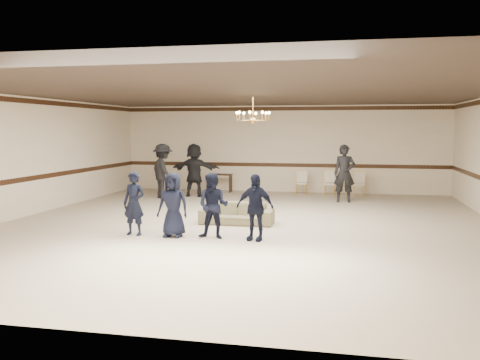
% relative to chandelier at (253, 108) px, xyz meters
% --- Properties ---
extents(room, '(12.01, 14.01, 3.21)m').
position_rel_chandelier_xyz_m(room, '(0.00, -1.00, -1.28)').
color(room, '#B8A78D').
rests_on(room, ground).
extents(chair_rail, '(12.00, 0.02, 0.14)m').
position_rel_chandelier_xyz_m(chair_rail, '(0.00, 5.99, -1.88)').
color(chair_rail, '#371D10').
rests_on(chair_rail, wall_back).
extents(crown_molding, '(12.00, 0.02, 0.14)m').
position_rel_chandelier_xyz_m(crown_molding, '(0.00, 5.99, 0.21)').
color(crown_molding, '#371D10').
rests_on(crown_molding, wall_back).
extents(chandelier, '(0.94, 0.94, 0.89)m').
position_rel_chandelier_xyz_m(chandelier, '(0.00, 0.00, 0.00)').
color(chandelier, gold).
rests_on(chandelier, ceiling).
extents(boy_a, '(0.56, 0.41, 1.40)m').
position_rel_chandelier_xyz_m(boy_a, '(-2.16, -2.68, -2.17)').
color(boy_a, black).
rests_on(boy_a, floor).
extents(boy_b, '(0.71, 0.48, 1.40)m').
position_rel_chandelier_xyz_m(boy_b, '(-1.26, -2.68, -2.17)').
color(boy_b, black).
rests_on(boy_b, floor).
extents(boy_c, '(0.72, 0.58, 1.40)m').
position_rel_chandelier_xyz_m(boy_c, '(-0.36, -2.68, -2.17)').
color(boy_c, black).
rests_on(boy_c, floor).
extents(boy_d, '(0.87, 0.49, 1.40)m').
position_rel_chandelier_xyz_m(boy_d, '(0.54, -2.68, -2.17)').
color(boy_d, black).
rests_on(boy_d, floor).
extents(settee, '(1.80, 0.70, 0.53)m').
position_rel_chandelier_xyz_m(settee, '(-0.23, -0.89, -2.61)').
color(settee, '#7A7251').
rests_on(settee, floor).
extents(adult_left, '(1.32, 1.33, 1.84)m').
position_rel_chandelier_xyz_m(adult_left, '(-3.68, 3.29, -1.95)').
color(adult_left, black).
rests_on(adult_left, floor).
extents(adult_mid, '(1.73, 0.63, 1.84)m').
position_rel_chandelier_xyz_m(adult_mid, '(-2.78, 3.99, -1.95)').
color(adult_mid, black).
rests_on(adult_mid, floor).
extents(adult_right, '(0.70, 0.48, 1.84)m').
position_rel_chandelier_xyz_m(adult_right, '(2.32, 3.59, -1.95)').
color(adult_right, black).
rests_on(adult_right, floor).
extents(banquet_chair_left, '(0.44, 0.44, 0.85)m').
position_rel_chandelier_xyz_m(banquet_chair_left, '(0.81, 5.24, -2.45)').
color(banquet_chair_left, beige).
rests_on(banquet_chair_left, floor).
extents(banquet_chair_mid, '(0.43, 0.43, 0.85)m').
position_rel_chandelier_xyz_m(banquet_chair_mid, '(1.81, 5.24, -2.45)').
color(banquet_chair_mid, beige).
rests_on(banquet_chair_mid, floor).
extents(banquet_chair_right, '(0.42, 0.42, 0.85)m').
position_rel_chandelier_xyz_m(banquet_chair_right, '(2.81, 5.24, -2.45)').
color(banquet_chair_right, beige).
rests_on(banquet_chair_right, floor).
extents(console_table, '(0.83, 0.40, 0.68)m').
position_rel_chandelier_xyz_m(console_table, '(-2.19, 5.44, -2.54)').
color(console_table, '#331C11').
rests_on(console_table, floor).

